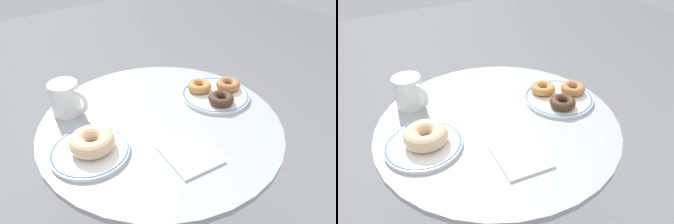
{
  "view_description": "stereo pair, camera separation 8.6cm",
  "coord_description": "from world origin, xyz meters",
  "views": [
    {
      "loc": [
        -0.41,
        -0.56,
        1.24
      ],
      "look_at": [
        0.02,
        -0.01,
        0.75
      ],
      "focal_mm": 33.82,
      "sensor_mm": 36.0,
      "label": 1
    },
    {
      "loc": [
        -0.34,
        -0.61,
        1.24
      ],
      "look_at": [
        0.02,
        -0.01,
        0.75
      ],
      "focal_mm": 33.82,
      "sensor_mm": 36.0,
      "label": 2
    }
  ],
  "objects": [
    {
      "name": "donut_old_fashioned",
      "position": [
        0.19,
        0.05,
        0.75
      ],
      "size": [
        0.09,
        0.09,
        0.02
      ],
      "primitive_type": "torus",
      "rotation": [
        0.0,
        0.0,
        1.88
      ],
      "color": "#BC7F42",
      "rests_on": "plate_right"
    },
    {
      "name": "cafe_table",
      "position": [
        0.0,
        0.0,
        0.5
      ],
      "size": [
        0.66,
        0.66,
        0.73
      ],
      "color": "#999EA3",
      "rests_on": "ground"
    },
    {
      "name": "donut_chocolate",
      "position": [
        0.19,
        -0.05,
        0.75
      ],
      "size": [
        0.08,
        0.08,
        0.02
      ],
      "primitive_type": "torus",
      "rotation": [
        0.0,
        0.0,
        4.74
      ],
      "color": "#422819",
      "rests_on": "plate_right"
    },
    {
      "name": "plate_left",
      "position": [
        -0.21,
        -0.0,
        0.73
      ],
      "size": [
        0.19,
        0.19,
        0.01
      ],
      "color": "white",
      "rests_on": "cafe_table"
    },
    {
      "name": "paper_napkin",
      "position": [
        -0.03,
        -0.15,
        0.73
      ],
      "size": [
        0.13,
        0.14,
        0.01
      ],
      "primitive_type": "cube",
      "rotation": [
        0.0,
        0.0,
        -0.11
      ],
      "color": "white",
      "rests_on": "cafe_table"
    },
    {
      "name": "plate_right",
      "position": [
        0.21,
        0.0,
        0.73
      ],
      "size": [
        0.21,
        0.21,
        0.01
      ],
      "color": "white",
      "rests_on": "cafe_table"
    },
    {
      "name": "donut_glazed",
      "position": [
        -0.2,
        0.0,
        0.76
      ],
      "size": [
        0.16,
        0.16,
        0.04
      ],
      "primitive_type": "torus",
      "rotation": [
        0.0,
        0.0,
        3.91
      ],
      "color": "#E0B789",
      "rests_on": "plate_left"
    },
    {
      "name": "coffee_mug",
      "position": [
        -0.18,
        0.19,
        0.77
      ],
      "size": [
        0.08,
        0.12,
        0.09
      ],
      "color": "white",
      "rests_on": "cafe_table"
    },
    {
      "name": "donut_cinnamon",
      "position": [
        0.26,
        -0.0,
        0.75
      ],
      "size": [
        0.1,
        0.1,
        0.02
      ],
      "primitive_type": "torus",
      "rotation": [
        0.0,
        0.0,
        1.1
      ],
      "color": "#A36B3D",
      "rests_on": "plate_right"
    }
  ]
}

